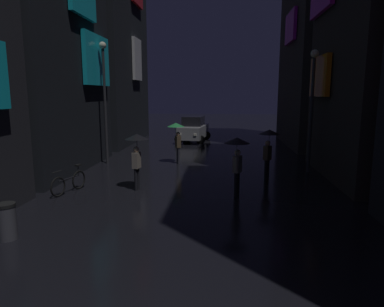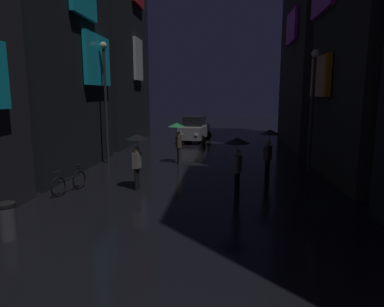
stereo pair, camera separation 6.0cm
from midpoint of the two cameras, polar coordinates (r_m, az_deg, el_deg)
name	(u,v)px [view 2 (the right image)]	position (r m, az deg, el deg)	size (l,w,h in m)	color
pedestrian_foreground_right_black	(237,150)	(11.98, 7.68, 0.54)	(0.90, 0.90, 2.12)	black
pedestrian_far_right_green	(177,132)	(17.81, -2.38, 3.67)	(0.90, 0.90, 2.12)	#2D2D38
pedestrian_near_crossing_black	(269,140)	(14.77, 12.85, 2.15)	(0.90, 0.90, 2.12)	black
pedestrian_foreground_left_black	(137,146)	(13.01, -9.03, 1.25)	(0.90, 0.90, 2.12)	black
bicycle_parked_at_storefront	(69,182)	(13.43, -19.63, -4.52)	(0.57, 1.76, 0.96)	black
car_distant	(194,129)	(26.18, 0.47, 4.04)	(2.57, 4.29, 1.92)	#99999E
streetlamp_right_far	(313,97)	(16.48, 19.61, 8.84)	(0.36, 0.36, 5.53)	#2D2D33
streetlamp_left_far	(105,90)	(18.18, -14.17, 10.22)	(0.36, 0.36, 6.15)	#2D2D33
trash_bin	(7,221)	(9.84, -28.32, -9.86)	(0.46, 0.46, 0.93)	#3F3F47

